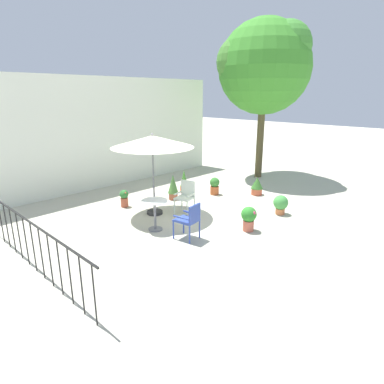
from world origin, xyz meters
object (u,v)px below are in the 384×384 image
Objects in this scene: patio_chair_1 at (189,219)px; potted_plant_4 at (215,186)px; shade_tree at (264,67)px; potted_plant_0 at (249,217)px; potted_plant_2 at (173,186)px; potted_plant_6 at (124,198)px; patio_umbrella_0 at (152,142)px; potted_plant_3 at (281,204)px; potted_plant_1 at (184,182)px; cafe_table_0 at (155,210)px; potted_plant_5 at (257,186)px; patio_chair_0 at (186,195)px.

patio_chair_1 is 1.50× the size of potted_plant_4.
potted_plant_0 is (-4.90, -2.96, -3.83)m from shade_tree.
potted_plant_2 is 1.59m from potted_plant_6.
patio_umbrella_0 is 3.90m from potted_plant_3.
potted_plant_3 is at bearing -53.71° from potted_plant_6.
patio_chair_1 is at bearing -132.50° from potted_plant_1.
cafe_table_0 is 2.48m from potted_plant_2.
patio_chair_1 is 4.16m from potted_plant_5.
potted_plant_0 is at bearing -178.70° from potted_plant_3.
potted_plant_0 is 1.06× the size of potted_plant_4.
shade_tree reaches higher than cafe_table_0.
patio_chair_0 reaches higher than patio_chair_1.
potted_plant_1 is at bearing 20.90° from potted_plant_2.
patio_umbrella_0 is 4.12× the size of potted_plant_3.
potted_plant_1 is 0.97× the size of potted_plant_2.
patio_chair_0 is at bearing -60.92° from potted_plant_6.
potted_plant_2 is 3.35m from potted_plant_3.
patio_chair_0 is (-5.07, -0.95, -3.66)m from shade_tree.
potted_plant_0 is (1.36, -0.69, -0.15)m from patio_chair_1.
potted_plant_4 is at bearing -23.92° from potted_plant_2.
potted_plant_6 is at bearing 126.29° from potted_plant_3.
shade_tree is 7.72× the size of cafe_table_0.
patio_chair_0 is 1.67× the size of potted_plant_3.
potted_plant_2 is (0.58, 1.16, -0.10)m from patio_chair_0.
cafe_table_0 is 0.84× the size of patio_chair_0.
patio_chair_1 is at bearing -125.57° from potted_plant_2.
potted_plant_1 is (2.74, 1.79, -0.15)m from cafe_table_0.
potted_plant_4 is at bearing -173.21° from shade_tree.
potted_plant_1 is 0.83m from potted_plant_2.
potted_plant_6 is at bearing 158.89° from potted_plant_4.
potted_plant_2 is (0.42, 3.17, 0.07)m from potted_plant_0.
potted_plant_0 is at bearing -85.44° from patio_chair_0.
patio_chair_1 reaches higher than cafe_table_0.
shade_tree is 5.02m from potted_plant_4.
shade_tree is 6.32m from patio_chair_0.
potted_plant_3 is (2.43, -2.54, -1.70)m from patio_umbrella_0.
potted_plant_1 is 1.05m from potted_plant_4.
cafe_table_0 is 1.47× the size of potted_plant_6.
patio_chair_0 is 1.92m from potted_plant_6.
patio_umbrella_0 is 2.75m from potted_plant_1.
shade_tree is 5.35m from potted_plant_1.
patio_umbrella_0 is 2.77× the size of potted_plant_2.
cafe_table_0 is 1.24× the size of potted_plant_0.
shade_tree is 6.78× the size of patio_chair_1.
potted_plant_0 is 3.66m from potted_plant_1.
shade_tree is at bearing 11.22° from cafe_table_0.
cafe_table_0 is 0.97× the size of potted_plant_1.
patio_umbrella_0 is 2.58× the size of patio_chair_1.
shade_tree is at bearing -2.72° from potted_plant_2.
potted_plant_2 is 2.80m from potted_plant_5.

